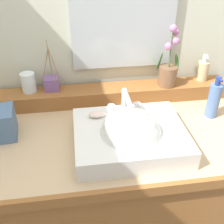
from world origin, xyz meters
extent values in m
cube|color=beige|center=(0.00, 0.44, 1.23)|extent=(3.07, 0.20, 2.47)
cube|color=#955B2C|center=(0.00, 0.00, 0.43)|extent=(1.42, 0.64, 0.85)
cube|color=tan|center=(0.00, 0.00, 0.87)|extent=(1.44, 0.66, 0.04)
cube|color=#955B2C|center=(0.00, -0.33, 0.87)|extent=(1.44, 0.02, 0.04)
cube|color=#955B2C|center=(0.00, 0.26, 0.93)|extent=(1.36, 0.13, 0.08)
cube|color=white|center=(0.10, -0.10, 0.93)|extent=(0.43, 0.36, 0.08)
sphere|color=white|center=(0.10, -0.12, 0.93)|extent=(0.25, 0.25, 0.25)
cylinder|color=silver|center=(0.10, 0.02, 1.02)|extent=(0.02, 0.02, 0.10)
cylinder|color=silver|center=(0.10, -0.03, 1.07)|extent=(0.02, 0.11, 0.02)
sphere|color=silver|center=(0.10, 0.02, 1.07)|extent=(0.03, 0.03, 0.03)
cylinder|color=silver|center=(0.05, 0.02, 0.99)|extent=(0.03, 0.03, 0.04)
cylinder|color=silver|center=(0.16, 0.02, 0.99)|extent=(0.03, 0.03, 0.04)
ellipsoid|color=beige|center=(-0.02, 0.00, 0.98)|extent=(0.07, 0.04, 0.02)
cylinder|color=brown|center=(0.36, 0.24, 1.01)|extent=(0.09, 0.09, 0.10)
cylinder|color=tan|center=(0.36, 0.24, 1.06)|extent=(0.08, 0.08, 0.01)
cylinder|color=#476B38|center=(0.36, 0.24, 1.16)|extent=(0.01, 0.01, 0.19)
ellipsoid|color=#387033|center=(0.40, 0.25, 1.08)|extent=(0.03, 0.03, 0.09)
ellipsoid|color=#387033|center=(0.32, 0.27, 1.08)|extent=(0.04, 0.04, 0.10)
sphere|color=#C171B0|center=(0.34, 0.24, 1.17)|extent=(0.04, 0.04, 0.04)
sphere|color=#C171B0|center=(0.37, 0.22, 1.20)|extent=(0.03, 0.03, 0.03)
sphere|color=#C171B0|center=(0.38, 0.26, 1.23)|extent=(0.03, 0.03, 0.03)
sphere|color=#C171B0|center=(0.35, 0.22, 1.26)|extent=(0.03, 0.03, 0.03)
cylinder|color=#D4B989|center=(0.56, 0.28, 1.01)|extent=(0.06, 0.06, 0.10)
cylinder|color=silver|center=(0.56, 0.28, 1.07)|extent=(0.02, 0.02, 0.02)
cylinder|color=silver|center=(0.56, 0.28, 1.09)|extent=(0.03, 0.03, 0.02)
cylinder|color=silver|center=(0.56, 0.26, 1.09)|extent=(0.01, 0.03, 0.01)
cylinder|color=white|center=(-0.32, 0.27, 1.01)|extent=(0.07, 0.07, 0.09)
cube|color=#795595|center=(-0.21, 0.28, 1.00)|extent=(0.07, 0.07, 0.06)
cylinder|color=#9E7A4C|center=(-0.19, 0.28, 1.10)|extent=(0.04, 0.01, 0.17)
cylinder|color=#9E7A4C|center=(-0.21, 0.29, 1.11)|extent=(0.01, 0.03, 0.19)
cylinder|color=#9E7A4C|center=(-0.23, 0.29, 1.09)|extent=(0.04, 0.02, 0.15)
cylinder|color=#9E7A4C|center=(-0.23, 0.27, 1.09)|extent=(0.04, 0.03, 0.14)
cylinder|color=#9E7A4C|center=(-0.20, 0.26, 1.11)|extent=(0.02, 0.04, 0.18)
cylinder|color=#5476AE|center=(0.52, 0.05, 0.97)|extent=(0.06, 0.06, 0.16)
cylinder|color=navy|center=(0.52, 0.05, 1.06)|extent=(0.02, 0.02, 0.02)
cylinder|color=navy|center=(0.52, 0.05, 1.08)|extent=(0.02, 0.02, 0.02)
cylinder|color=navy|center=(0.52, 0.03, 1.08)|extent=(0.01, 0.03, 0.01)
cube|color=silver|center=(0.15, 0.33, 1.30)|extent=(0.49, 0.02, 0.52)
camera|label=1|loc=(-0.09, -0.94, 1.60)|focal=43.86mm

